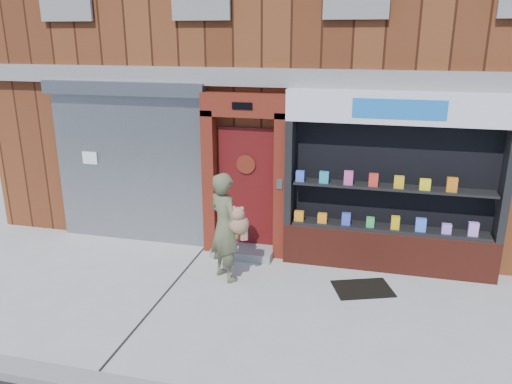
% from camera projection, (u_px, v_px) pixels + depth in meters
% --- Properties ---
extents(ground, '(80.00, 80.00, 0.00)m').
position_uv_depth(ground, '(262.00, 308.00, 7.30)').
color(ground, '#9E9E99').
rests_on(ground, ground).
extents(building, '(12.00, 8.16, 8.00)m').
position_uv_depth(building, '(321.00, 27.00, 11.64)').
color(building, '#582814').
rests_on(building, ground).
extents(shutter_bay, '(3.10, 0.30, 3.04)m').
position_uv_depth(shutter_bay, '(129.00, 153.00, 9.26)').
color(shutter_bay, gray).
rests_on(shutter_bay, ground).
extents(red_door_bay, '(1.52, 0.58, 2.90)m').
position_uv_depth(red_door_bay, '(245.00, 176.00, 8.76)').
color(red_door_bay, '#611B10').
rests_on(red_door_bay, ground).
extents(pharmacy_bay, '(3.50, 0.41, 3.00)m').
position_uv_depth(pharmacy_bay, '(391.00, 192.00, 8.17)').
color(pharmacy_bay, maroon).
rests_on(pharmacy_bay, ground).
extents(woman, '(0.80, 0.74, 1.79)m').
position_uv_depth(woman, '(226.00, 226.00, 7.95)').
color(woman, '#5B5F3E').
rests_on(woman, ground).
extents(doormat, '(1.05, 0.89, 0.02)m').
position_uv_depth(doormat, '(363.00, 289.00, 7.84)').
color(doormat, black).
rests_on(doormat, ground).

